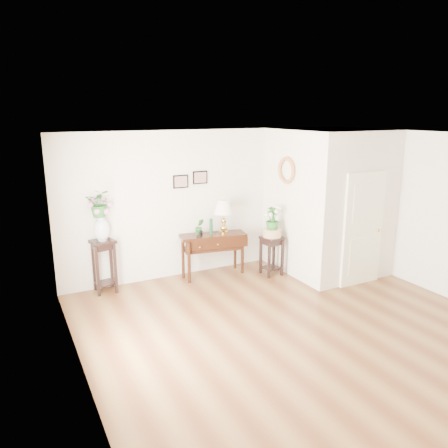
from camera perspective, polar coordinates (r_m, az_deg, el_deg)
floor at (r=6.84m, az=8.74°, el=-12.91°), size 6.00×5.50×0.02m
ceiling at (r=6.09m, az=9.77°, el=11.21°), size 6.00×5.50×0.02m
wall_back at (r=8.62m, az=-1.63°, el=2.93°), size 6.00×0.02×2.80m
wall_left at (r=5.20m, az=-18.64°, el=-5.69°), size 0.02×5.50×2.80m
wall_right at (r=8.41m, az=25.95°, el=1.17°), size 0.02×5.50×2.80m
partition at (r=8.95m, az=13.38°, el=2.98°), size 1.80×1.95×2.80m
door at (r=8.31m, az=17.69°, el=-0.67°), size 0.90×0.05×2.10m
art_print_left at (r=8.26m, az=-5.68°, el=5.54°), size 0.30×0.02×0.25m
art_print_right at (r=8.41m, az=-3.14°, el=6.09°), size 0.30×0.02×0.25m
wall_ornament at (r=8.37m, az=8.14°, el=6.96°), size 0.07×0.51×0.51m
console_table at (r=8.51m, az=-1.43°, el=-4.05°), size 1.31×0.64×0.84m
table_lamp at (r=8.40m, az=-0.05°, el=1.16°), size 0.47×0.47×0.66m
green_vase at (r=8.32m, az=-1.70°, el=-0.24°), size 0.08×0.08×0.31m
potted_plant at (r=8.23m, az=-3.23°, el=-0.50°), size 0.20×0.18×0.32m
plant_stand_a at (r=8.03m, az=-15.36°, el=-5.33°), size 0.45×0.45×0.95m
porcelain_vase at (r=7.82m, az=-15.70°, el=-0.50°), size 0.35×0.35×0.47m
lily_arrangement at (r=7.73m, az=-15.91°, el=2.49°), size 0.55×0.52×0.49m
plant_stand_b at (r=8.62m, az=6.22°, el=-4.12°), size 0.42×0.42×0.77m
ceramic_bowl at (r=8.48m, az=6.31°, el=-1.13°), size 0.47×0.47×0.16m
narcissus at (r=8.41m, az=6.36°, el=0.64°), size 0.32×0.32×0.46m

